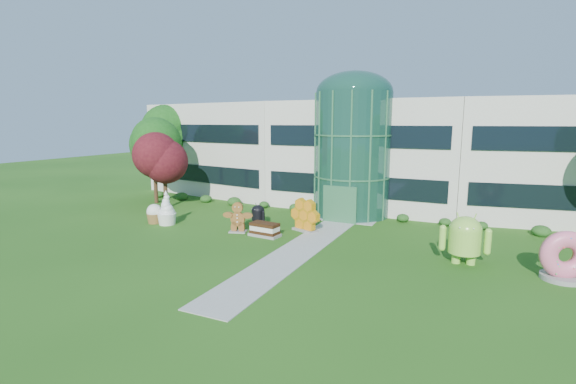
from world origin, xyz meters
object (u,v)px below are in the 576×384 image
at_px(android_green, 465,236).
at_px(gingerbread, 238,217).
at_px(android_black, 258,213).
at_px(donut, 564,255).

bearing_deg(android_green, gingerbread, 173.12).
relative_size(android_green, android_black, 1.75).
bearing_deg(android_black, gingerbread, -72.04).
relative_size(android_black, gingerbread, 0.76).
bearing_deg(android_black, android_green, 12.65).
relative_size(donut, gingerbread, 1.08).
xyz_separation_m(android_black, donut, (18.64, -3.17, 0.37)).
bearing_deg(android_green, donut, -11.47).
xyz_separation_m(android_black, gingerbread, (-0.23, -2.42, 0.19)).
bearing_deg(gingerbread, donut, -18.74).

